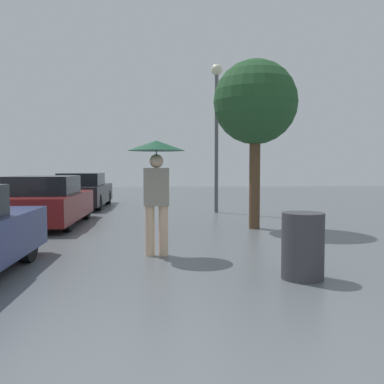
{
  "coord_description": "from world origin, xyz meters",
  "views": [
    {
      "loc": [
        -0.22,
        -2.8,
        1.52
      ],
      "look_at": [
        0.28,
        4.49,
        1.09
      ],
      "focal_mm": 40.0,
      "sensor_mm": 36.0,
      "label": 1
    }
  ],
  "objects_px": {
    "parked_car_farthest": "(83,191)",
    "trash_bin": "(303,246)",
    "tree": "(255,104)",
    "pedestrian": "(156,169)",
    "parked_car_middle": "(46,202)",
    "street_lamp": "(217,112)"
  },
  "relations": [
    {
      "from": "parked_car_middle",
      "to": "street_lamp",
      "type": "distance_m",
      "value": 6.24
    },
    {
      "from": "trash_bin",
      "to": "parked_car_farthest",
      "type": "bearing_deg",
      "value": 114.51
    },
    {
      "from": "pedestrian",
      "to": "parked_car_farthest",
      "type": "xyz_separation_m",
      "value": [
        -2.91,
        9.09,
        -0.88
      ]
    },
    {
      "from": "parked_car_farthest",
      "to": "trash_bin",
      "type": "height_order",
      "value": "parked_car_farthest"
    },
    {
      "from": "parked_car_farthest",
      "to": "tree",
      "type": "xyz_separation_m",
      "value": [
        5.28,
        -6.01,
        2.46
      ]
    },
    {
      "from": "pedestrian",
      "to": "parked_car_middle",
      "type": "distance_m",
      "value": 5.06
    },
    {
      "from": "street_lamp",
      "to": "trash_bin",
      "type": "height_order",
      "value": "street_lamp"
    },
    {
      "from": "parked_car_middle",
      "to": "tree",
      "type": "bearing_deg",
      "value": -10.09
    },
    {
      "from": "tree",
      "to": "parked_car_middle",
      "type": "bearing_deg",
      "value": 169.91
    },
    {
      "from": "parked_car_farthest",
      "to": "trash_bin",
      "type": "distance_m",
      "value": 11.83
    },
    {
      "from": "street_lamp",
      "to": "pedestrian",
      "type": "bearing_deg",
      "value": -105.43
    },
    {
      "from": "street_lamp",
      "to": "trash_bin",
      "type": "distance_m",
      "value": 9.02
    },
    {
      "from": "parked_car_middle",
      "to": "parked_car_farthest",
      "type": "xyz_separation_m",
      "value": [
        0.02,
        5.06,
        -0.0
      ]
    },
    {
      "from": "parked_car_middle",
      "to": "street_lamp",
      "type": "height_order",
      "value": "street_lamp"
    },
    {
      "from": "pedestrian",
      "to": "trash_bin",
      "type": "distance_m",
      "value": 2.8
    },
    {
      "from": "trash_bin",
      "to": "parked_car_middle",
      "type": "bearing_deg",
      "value": 130.87
    },
    {
      "from": "tree",
      "to": "trash_bin",
      "type": "relative_size",
      "value": 4.57
    },
    {
      "from": "pedestrian",
      "to": "parked_car_middle",
      "type": "bearing_deg",
      "value": 126.08
    },
    {
      "from": "parked_car_farthest",
      "to": "street_lamp",
      "type": "xyz_separation_m",
      "value": [
        4.81,
        -2.22,
        2.74
      ]
    },
    {
      "from": "street_lamp",
      "to": "trash_bin",
      "type": "bearing_deg",
      "value": -89.34
    },
    {
      "from": "tree",
      "to": "parked_car_farthest",
      "type": "bearing_deg",
      "value": 131.3
    },
    {
      "from": "street_lamp",
      "to": "trash_bin",
      "type": "xyz_separation_m",
      "value": [
        0.1,
        -8.54,
        -2.89
      ]
    }
  ]
}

